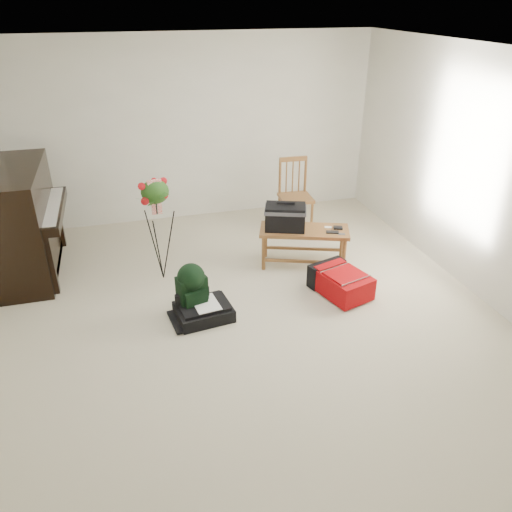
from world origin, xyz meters
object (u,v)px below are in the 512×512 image
object	(u,v)px
flower_stand	(159,231)
red_suitcase	(339,280)
dining_chair	(295,196)
green_backpack	(192,287)
black_duffel	(203,310)
piano	(26,224)
bench	(292,223)

from	to	relation	value
flower_stand	red_suitcase	bearing A→B (deg)	-34.69
dining_chair	green_backpack	size ratio (longest dim) A/B	1.71
flower_stand	dining_chair	bearing A→B (deg)	15.07
black_duffel	green_backpack	bearing A→B (deg)	127.30
piano	red_suitcase	xyz separation A→B (m)	(3.26, -1.41, -0.46)
piano	dining_chair	xyz separation A→B (m)	(3.36, 0.33, -0.13)
black_duffel	bench	bearing A→B (deg)	25.86
piano	black_duffel	size ratio (longest dim) A/B	2.53
bench	red_suitcase	xyz separation A→B (m)	(0.32, -0.70, -0.42)
dining_chair	green_backpack	distance (m)	2.44
bench	red_suitcase	bearing A→B (deg)	-45.48
piano	red_suitcase	bearing A→B (deg)	-23.35
bench	green_backpack	world-z (taller)	bench
bench	flower_stand	world-z (taller)	flower_stand
piano	bench	bearing A→B (deg)	-13.59
dining_chair	green_backpack	world-z (taller)	dining_chair
black_duffel	green_backpack	world-z (taller)	green_backpack
dining_chair	black_duffel	size ratio (longest dim) A/B	1.64
green_backpack	flower_stand	size ratio (longest dim) A/B	0.47
green_backpack	flower_stand	bearing A→B (deg)	90.60
red_suitcase	black_duffel	distance (m)	1.52
black_duffel	flower_stand	size ratio (longest dim) A/B	0.49
dining_chair	piano	bearing A→B (deg)	-171.27
dining_chair	black_duffel	bearing A→B (deg)	-128.21
piano	bench	distance (m)	3.03
dining_chair	black_duffel	distance (m)	2.47
bench	flower_stand	distance (m)	1.52
bench	black_duffel	world-z (taller)	bench
red_suitcase	black_duffel	xyz separation A→B (m)	(-1.52, -0.09, -0.06)
green_backpack	black_duffel	bearing A→B (deg)	-59.55
piano	dining_chair	bearing A→B (deg)	5.62
piano	green_backpack	size ratio (longest dim) A/B	2.63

